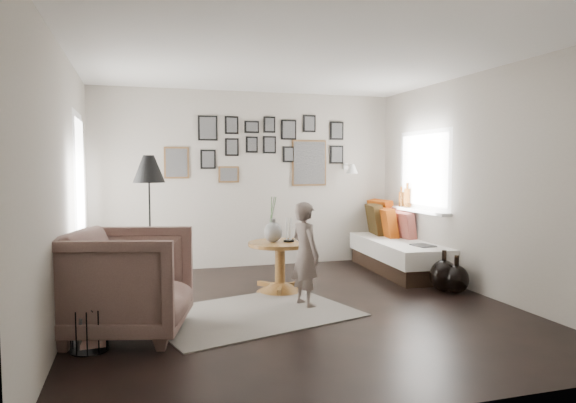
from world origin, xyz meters
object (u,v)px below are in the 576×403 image
object	(u,v)px
floor_lamp	(149,174)
demijohn_small	(456,279)
demijohn_large	(444,276)
armchair	(128,282)
pedestal_table	(280,269)
daybed	(399,249)
child	(305,254)
vase	(273,228)
magazine_basket	(90,329)

from	to	relation	value
floor_lamp	demijohn_small	size ratio (longest dim) A/B	3.59
floor_lamp	demijohn_large	size ratio (longest dim) A/B	3.27
armchair	floor_lamp	xyz separation A→B (m)	(0.24, 1.66, 0.93)
floor_lamp	demijohn_large	xyz separation A→B (m)	(3.37, -1.08, -1.21)
armchair	demijohn_small	bearing A→B (deg)	-68.08
pedestal_table	daybed	xyz separation A→B (m)	(1.98, 0.71, 0.03)
armchair	pedestal_table	bearing A→B (deg)	-41.68
armchair	child	bearing A→B (deg)	-60.97
demijohn_large	demijohn_small	size ratio (longest dim) A/B	1.10
vase	child	world-z (taller)	vase
vase	child	size ratio (longest dim) A/B	0.48
magazine_basket	vase	bearing A→B (deg)	37.25
daybed	floor_lamp	distance (m)	3.64
vase	magazine_basket	world-z (taller)	vase
pedestal_table	vase	distance (m)	0.50
pedestal_table	demijohn_small	world-z (taller)	pedestal_table
floor_lamp	demijohn_large	bearing A→B (deg)	-17.75
armchair	child	distance (m)	1.87
demijohn_small	daybed	bearing A→B (deg)	89.92
daybed	floor_lamp	size ratio (longest dim) A/B	1.27
demijohn_large	child	bearing A→B (deg)	-176.12
daybed	demijohn_small	size ratio (longest dim) A/B	4.58
floor_lamp	demijohn_small	bearing A→B (deg)	-19.10
pedestal_table	floor_lamp	xyz separation A→B (m)	(-1.48, 0.52, 1.13)
armchair	child	size ratio (longest dim) A/B	0.93
daybed	armchair	xyz separation A→B (m)	(-3.70, -1.85, 0.17)
floor_lamp	magazine_basket	size ratio (longest dim) A/B	4.57
demijohn_small	armchair	bearing A→B (deg)	-172.89
daybed	floor_lamp	world-z (taller)	floor_lamp
floor_lamp	demijohn_small	world-z (taller)	floor_lamp
armchair	magazine_basket	xyz separation A→B (m)	(-0.30, -0.32, -0.30)
magazine_basket	child	world-z (taller)	child
child	armchair	bearing A→B (deg)	87.74
pedestal_table	vase	bearing A→B (deg)	165.96
pedestal_table	magazine_basket	distance (m)	2.50
vase	daybed	bearing A→B (deg)	18.54
daybed	demijohn_large	bearing A→B (deg)	-90.65
pedestal_table	floor_lamp	size ratio (longest dim) A/B	0.47
daybed	armchair	size ratio (longest dim) A/B	1.99
daybed	magazine_basket	bearing A→B (deg)	-148.01
pedestal_table	floor_lamp	world-z (taller)	floor_lamp
vase	daybed	size ratio (longest dim) A/B	0.26
daybed	demijohn_large	world-z (taller)	daybed
vase	pedestal_table	bearing A→B (deg)	-14.04
armchair	vase	bearing A→B (deg)	-39.95
floor_lamp	magazine_basket	xyz separation A→B (m)	(-0.54, -1.98, -1.23)
vase	floor_lamp	xyz separation A→B (m)	(-1.40, 0.50, 0.64)
magazine_basket	child	bearing A→B (deg)	20.16
demijohn_large	armchair	bearing A→B (deg)	-170.85
pedestal_table	daybed	world-z (taller)	daybed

